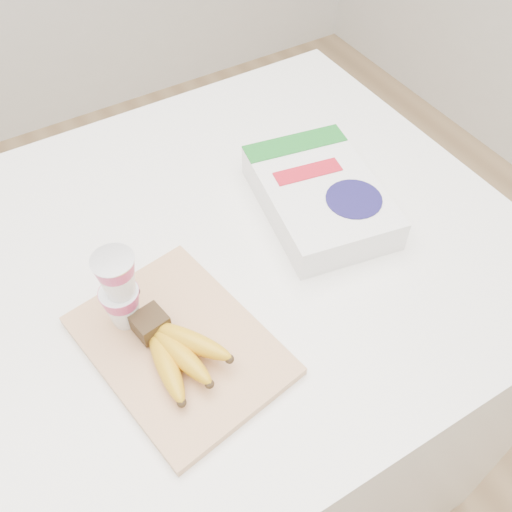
{
  "coord_description": "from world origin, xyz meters",
  "views": [
    {
      "loc": [
        -0.13,
        -0.61,
        1.79
      ],
      "look_at": [
        0.18,
        -0.08,
        1.07
      ],
      "focal_mm": 40.0,
      "sensor_mm": 36.0,
      "label": 1
    }
  ],
  "objects_px": {
    "cutting_board": "(179,345)",
    "yogurt_stack": "(119,289)",
    "bananas": "(175,349)",
    "cereal_box": "(320,196)",
    "table": "(172,416)"
  },
  "relations": [
    {
      "from": "cutting_board",
      "to": "yogurt_stack",
      "type": "height_order",
      "value": "yogurt_stack"
    },
    {
      "from": "bananas",
      "to": "cereal_box",
      "type": "xyz_separation_m",
      "value": [
        0.37,
        0.16,
        -0.01
      ]
    },
    {
      "from": "bananas",
      "to": "cereal_box",
      "type": "relative_size",
      "value": 0.52
    },
    {
      "from": "bananas",
      "to": "yogurt_stack",
      "type": "relative_size",
      "value": 1.15
    },
    {
      "from": "table",
      "to": "cutting_board",
      "type": "distance_m",
      "value": 0.55
    },
    {
      "from": "table",
      "to": "cereal_box",
      "type": "bearing_deg",
      "value": -1.73
    },
    {
      "from": "cutting_board",
      "to": "bananas",
      "type": "height_order",
      "value": "bananas"
    },
    {
      "from": "yogurt_stack",
      "to": "cereal_box",
      "type": "distance_m",
      "value": 0.42
    },
    {
      "from": "cutting_board",
      "to": "bananas",
      "type": "xyz_separation_m",
      "value": [
        -0.01,
        -0.02,
        0.03
      ]
    },
    {
      "from": "table",
      "to": "cereal_box",
      "type": "height_order",
      "value": "cereal_box"
    },
    {
      "from": "cutting_board",
      "to": "cereal_box",
      "type": "distance_m",
      "value": 0.38
    },
    {
      "from": "cereal_box",
      "to": "yogurt_stack",
      "type": "bearing_deg",
      "value": -160.78
    },
    {
      "from": "table",
      "to": "yogurt_stack",
      "type": "xyz_separation_m",
      "value": [
        -0.04,
        -0.07,
        0.61
      ]
    },
    {
      "from": "table",
      "to": "yogurt_stack",
      "type": "height_order",
      "value": "yogurt_stack"
    },
    {
      "from": "bananas",
      "to": "cereal_box",
      "type": "bearing_deg",
      "value": 23.35
    }
  ]
}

